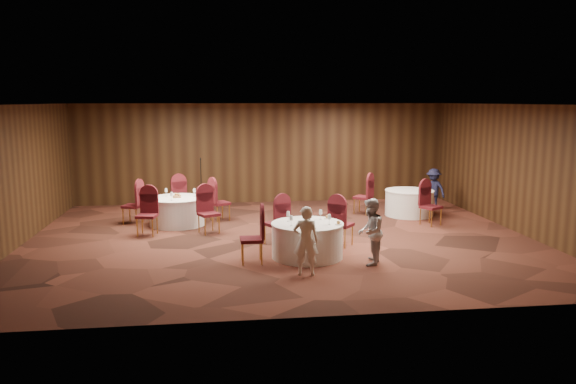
{
  "coord_description": "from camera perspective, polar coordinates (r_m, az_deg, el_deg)",
  "views": [
    {
      "loc": [
        -1.53,
        -13.08,
        3.29
      ],
      "look_at": [
        0.2,
        0.2,
        1.1
      ],
      "focal_mm": 35.0,
      "sensor_mm": 36.0,
      "label": 1
    }
  ],
  "objects": [
    {
      "name": "chairs_right",
      "position": [
        15.95,
        10.85,
        -0.96
      ],
      "size": [
        2.12,
        2.43,
        1.0
      ],
      "color": "#3C0C19",
      "rests_on": "ground"
    },
    {
      "name": "man_c",
      "position": [
        17.6,
        14.57,
        0.28
      ],
      "size": [
        0.84,
        0.93,
        1.25
      ],
      "primitive_type": "imported",
      "rotation": [
        0.0,
        0.0,
        5.3
      ],
      "color": "#161731",
      "rests_on": "ground"
    },
    {
      "name": "table_right",
      "position": [
        16.57,
        12.21,
        -1.06
      ],
      "size": [
        1.39,
        1.39,
        0.74
      ],
      "color": "silver",
      "rests_on": "ground"
    },
    {
      "name": "woman_a",
      "position": [
        10.64,
        1.83,
        -4.98
      ],
      "size": [
        0.54,
        0.41,
        1.34
      ],
      "primitive_type": "imported",
      "rotation": [
        0.0,
        0.0,
        2.94
      ],
      "color": "white",
      "rests_on": "ground"
    },
    {
      "name": "tabletop_right",
      "position": [
        16.3,
        13.36,
        0.6
      ],
      "size": [
        0.08,
        0.08,
        0.22
      ],
      "color": "silver",
      "rests_on": "table_right"
    },
    {
      "name": "chairs_main",
      "position": [
        12.39,
        0.32,
        -3.72
      ],
      "size": [
        2.75,
        2.01,
        1.0
      ],
      "color": "#3C0C19",
      "rests_on": "ground"
    },
    {
      "name": "mic_stand",
      "position": [
        16.99,
        -8.78,
        -0.37
      ],
      "size": [
        0.24,
        0.24,
        1.61
      ],
      "color": "black",
      "rests_on": "ground"
    },
    {
      "name": "table_main",
      "position": [
        11.91,
        1.97,
        -4.88
      ],
      "size": [
        1.53,
        1.53,
        0.74
      ],
      "color": "silver",
      "rests_on": "ground"
    },
    {
      "name": "ground",
      "position": [
        13.57,
        -0.73,
        -4.74
      ],
      "size": [
        12.0,
        12.0,
        0.0
      ],
      "primitive_type": "plane",
      "color": "black",
      "rests_on": "ground"
    },
    {
      "name": "woman_b",
      "position": [
        11.45,
        8.36,
        -4.01
      ],
      "size": [
        0.73,
        0.81,
        1.35
      ],
      "primitive_type": "imported",
      "rotation": [
        0.0,
        0.0,
        4.31
      ],
      "color": "#B6B6BB",
      "rests_on": "ground"
    },
    {
      "name": "tabletop_main",
      "position": [
        11.74,
        2.85,
        -2.75
      ],
      "size": [
        1.11,
        1.02,
        0.22
      ],
      "color": "silver",
      "rests_on": "table_main"
    },
    {
      "name": "room_shell",
      "position": [
        13.24,
        -0.75,
        3.54
      ],
      "size": [
        12.0,
        12.0,
        12.0
      ],
      "color": "silver",
      "rests_on": "ground"
    },
    {
      "name": "tabletop_left",
      "position": [
        15.17,
        -11.2,
        -0.26
      ],
      "size": [
        0.84,
        0.75,
        0.22
      ],
      "color": "silver",
      "rests_on": "table_left"
    },
    {
      "name": "table_left",
      "position": [
        15.25,
        -11.17,
        -1.91
      ],
      "size": [
        1.5,
        1.5,
        0.74
      ],
      "color": "silver",
      "rests_on": "ground"
    },
    {
      "name": "chairs_left",
      "position": [
        15.21,
        -11.19,
        -1.46
      ],
      "size": [
        3.02,
        3.16,
        1.0
      ],
      "color": "#3C0C19",
      "rests_on": "ground"
    }
  ]
}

